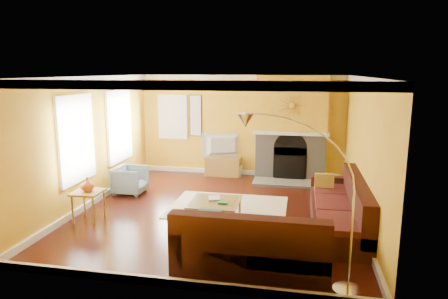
% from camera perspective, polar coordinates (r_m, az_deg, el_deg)
% --- Properties ---
extents(floor, '(5.50, 6.00, 0.02)m').
position_cam_1_polar(floor, '(8.24, -0.82, -8.81)').
color(floor, '#4D1A10').
rests_on(floor, ground).
extents(ceiling, '(5.50, 6.00, 0.02)m').
position_cam_1_polar(ceiling, '(7.75, -0.87, 10.45)').
color(ceiling, white).
rests_on(ceiling, ground).
extents(wall_back, '(5.50, 0.02, 2.70)m').
position_cam_1_polar(wall_back, '(10.81, 2.42, 3.43)').
color(wall_back, gold).
rests_on(wall_back, ground).
extents(wall_front, '(5.50, 0.02, 2.70)m').
position_cam_1_polar(wall_front, '(5.06, -7.85, -5.72)').
color(wall_front, gold).
rests_on(wall_front, ground).
extents(wall_left, '(0.02, 6.00, 2.70)m').
position_cam_1_polar(wall_left, '(8.86, -18.60, 1.12)').
color(wall_left, gold).
rests_on(wall_left, ground).
extents(wall_right, '(0.02, 6.00, 2.70)m').
position_cam_1_polar(wall_right, '(7.81, 19.39, -0.22)').
color(wall_right, gold).
rests_on(wall_right, ground).
extents(baseboard, '(5.50, 6.00, 0.12)m').
position_cam_1_polar(baseboard, '(8.22, -0.82, -8.35)').
color(baseboard, white).
rests_on(baseboard, floor).
extents(crown_molding, '(5.50, 6.00, 0.12)m').
position_cam_1_polar(crown_molding, '(7.75, -0.87, 9.93)').
color(crown_molding, white).
rests_on(crown_molding, ceiling).
extents(window_left_near, '(0.06, 1.22, 1.72)m').
position_cam_1_polar(window_left_near, '(9.96, -14.80, 3.26)').
color(window_left_near, white).
rests_on(window_left_near, wall_left).
extents(window_left_far, '(0.06, 1.22, 1.72)m').
position_cam_1_polar(window_left_far, '(8.31, -20.44, 1.41)').
color(window_left_far, white).
rests_on(window_left_far, wall_left).
extents(window_back, '(0.82, 0.06, 1.22)m').
position_cam_1_polar(window_back, '(11.17, -7.32, 4.63)').
color(window_back, white).
rests_on(window_back, wall_back).
extents(wall_art, '(0.34, 0.04, 1.14)m').
position_cam_1_polar(wall_art, '(10.99, -4.08, 4.85)').
color(wall_art, white).
rests_on(wall_art, wall_back).
extents(fireplace, '(1.80, 0.40, 2.70)m').
position_cam_1_polar(fireplace, '(10.49, 9.57, 3.04)').
color(fireplace, gray).
rests_on(fireplace, floor).
extents(mantel, '(1.92, 0.22, 0.08)m').
position_cam_1_polar(mantel, '(10.26, 9.51, 2.30)').
color(mantel, white).
rests_on(mantel, fireplace).
extents(hearth, '(1.80, 0.70, 0.06)m').
position_cam_1_polar(hearth, '(10.22, 9.24, -4.73)').
color(hearth, gray).
rests_on(hearth, floor).
extents(sunburst, '(0.70, 0.04, 0.70)m').
position_cam_1_polar(sunburst, '(10.19, 9.64, 6.20)').
color(sunburst, olive).
rests_on(sunburst, fireplace).
extents(rug, '(2.40, 1.80, 0.02)m').
position_cam_1_polar(rug, '(8.43, 0.61, -8.22)').
color(rug, beige).
rests_on(rug, floor).
extents(sectional_sofa, '(2.90, 3.66, 0.90)m').
position_cam_1_polar(sectional_sofa, '(7.12, 8.12, -8.28)').
color(sectional_sofa, '#3D1913').
rests_on(sectional_sofa, floor).
extents(coffee_table, '(0.94, 0.94, 0.37)m').
position_cam_1_polar(coffee_table, '(7.74, -1.33, -8.63)').
color(coffee_table, white).
rests_on(coffee_table, floor).
extents(media_console, '(0.93, 0.42, 0.51)m').
position_cam_1_polar(media_console, '(10.86, -0.13, -2.40)').
color(media_console, olive).
rests_on(media_console, floor).
extents(tv, '(1.10, 0.52, 0.64)m').
position_cam_1_polar(tv, '(10.74, -0.13, 0.60)').
color(tv, black).
rests_on(tv, media_console).
extents(subwoofer, '(0.28, 0.28, 0.28)m').
position_cam_1_polar(subwoofer, '(10.87, 1.79, -3.04)').
color(subwoofer, white).
rests_on(subwoofer, floor).
extents(armchair, '(0.70, 0.68, 0.64)m').
position_cam_1_polar(armchair, '(9.51, -13.25, -4.29)').
color(armchair, slate).
rests_on(armchair, floor).
extents(side_table, '(0.53, 0.53, 0.58)m').
position_cam_1_polar(side_table, '(8.07, -18.77, -7.63)').
color(side_table, olive).
rests_on(side_table, floor).
extents(vase, '(0.26, 0.26, 0.27)m').
position_cam_1_polar(vase, '(7.95, -18.96, -4.73)').
color(vase, '#C7591C').
rests_on(vase, side_table).
extents(book, '(0.29, 0.34, 0.03)m').
position_cam_1_polar(book, '(7.79, -2.21, -6.95)').
color(book, white).
rests_on(book, coffee_table).
extents(arc_lamp, '(1.44, 0.36, 2.29)m').
position_cam_1_polar(arc_lamp, '(5.17, 11.06, -7.86)').
color(arc_lamp, silver).
rests_on(arc_lamp, floor).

